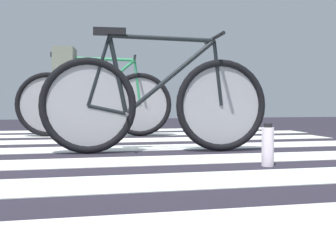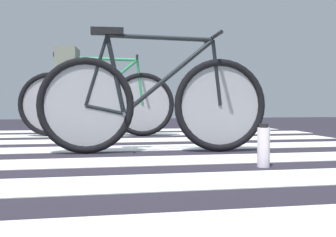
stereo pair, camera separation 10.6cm
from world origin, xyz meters
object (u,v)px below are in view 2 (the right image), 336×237
at_px(cyclist_2_of_2, 68,79).
at_px(water_bottle, 264,146).
at_px(bicycle_2_of_2, 97,102).
at_px(bicycle_1_of_2, 154,102).

bearing_deg(cyclist_2_of_2, water_bottle, -57.59).
height_order(cyclist_2_of_2, water_bottle, cyclist_2_of_2).
distance_m(bicycle_2_of_2, water_bottle, 2.66).
bearing_deg(cyclist_2_of_2, bicycle_2_of_2, 0.00).
relative_size(bicycle_2_of_2, water_bottle, 6.73).
bearing_deg(water_bottle, bicycle_2_of_2, 109.94).
bearing_deg(water_bottle, cyclist_2_of_2, 115.62).
xyz_separation_m(cyclist_2_of_2, water_bottle, (1.21, -2.53, -0.51)).
bearing_deg(bicycle_1_of_2, water_bottle, -54.21).
distance_m(bicycle_2_of_2, cyclist_2_of_2, 0.40).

